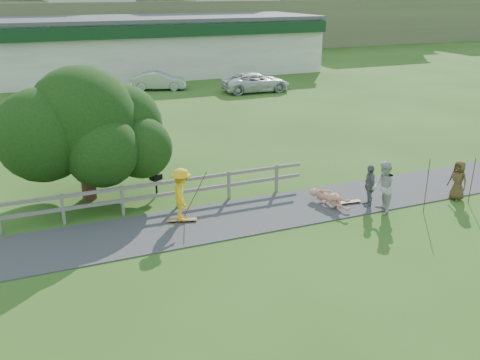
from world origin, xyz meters
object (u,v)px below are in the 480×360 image
at_px(spectator_c, 458,180).
at_px(tree, 84,143).
at_px(car_silver, 159,81).
at_px(spectator_a, 384,188).
at_px(skater_rider, 182,197).
at_px(car_white, 256,82).
at_px(bbq, 156,185).
at_px(spectator_b, 369,186).
at_px(skater_fallen, 330,198).

xyz_separation_m(spectator_c, tree, (-12.75, 5.45, 1.41)).
distance_m(spectator_c, car_silver, 27.17).
bearing_deg(tree, spectator_a, -29.98).
bearing_deg(skater_rider, car_white, -20.29).
bearing_deg(bbq, car_silver, 50.61).
bearing_deg(bbq, skater_rider, -110.37).
distance_m(skater_rider, spectator_c, 10.34).
relative_size(spectator_b, car_silver, 0.37).
relative_size(skater_rider, car_white, 0.35).
distance_m(spectator_b, spectator_c, 3.53).
relative_size(skater_rider, skater_fallen, 1.03).
distance_m(car_silver, car_white, 7.60).
xyz_separation_m(skater_rider, spectator_c, (10.15, -1.97, -0.15)).
distance_m(spectator_b, tree, 10.52).
xyz_separation_m(spectator_c, bbq, (-10.34, 4.71, -0.32)).
distance_m(tree, bbq, 3.06).
bearing_deg(spectator_b, skater_rider, -80.47).
relative_size(skater_fallen, tree, 0.28).
xyz_separation_m(spectator_b, spectator_c, (3.45, -0.74, -0.03)).
bearing_deg(skater_rider, car_silver, -2.93).
bearing_deg(skater_fallen, tree, 136.70).
relative_size(skater_fallen, spectator_c, 1.17).
bearing_deg(spectator_a, skater_rider, -86.21).
relative_size(spectator_a, car_silver, 0.44).
xyz_separation_m(tree, bbq, (2.41, -0.74, -1.73)).
height_order(skater_fallen, car_silver, car_silver).
relative_size(skater_rider, tree, 0.29).
height_order(tree, bbq, tree).
height_order(spectator_a, car_white, spectator_a).
distance_m(car_silver, bbq, 22.85).
height_order(spectator_c, car_silver, spectator_c).
xyz_separation_m(skater_rider, tree, (-2.61, 3.48, 1.26)).
distance_m(skater_fallen, spectator_a, 1.97).
bearing_deg(spectator_a, spectator_c, 109.09).
bearing_deg(car_silver, bbq, -176.05).
relative_size(spectator_c, car_white, 0.29).
relative_size(skater_rider, spectator_b, 1.15).
xyz_separation_m(skater_fallen, spectator_b, (1.34, -0.50, 0.47)).
distance_m(spectator_a, tree, 10.91).
height_order(car_white, bbq, car_white).
bearing_deg(skater_fallen, skater_rider, 156.78).
relative_size(skater_rider, spectator_a, 0.97).
bearing_deg(car_silver, spectator_a, -158.79).
bearing_deg(skater_rider, bbq, 14.08).
xyz_separation_m(skater_rider, spectator_b, (6.69, -1.23, -0.12)).
bearing_deg(spectator_a, car_white, -173.76).
bearing_deg(spectator_c, car_silver, 176.00).
distance_m(skater_rider, spectator_b, 6.81).
height_order(skater_fallen, tree, tree).
bearing_deg(spectator_b, bbq, -99.97).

